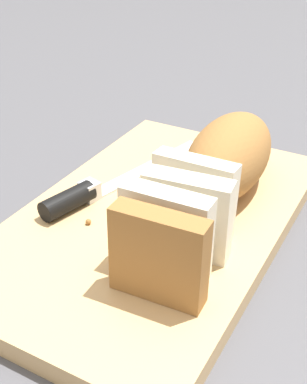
{
  "coord_description": "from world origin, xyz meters",
  "views": [
    {
      "loc": [
        0.44,
        0.25,
        0.36
      ],
      "look_at": [
        0.0,
        0.0,
        0.05
      ],
      "focal_mm": 48.77,
      "sensor_mm": 36.0,
      "label": 1
    }
  ],
  "objects": [
    {
      "name": "bread_knife",
      "position": [
        0.01,
        -0.08,
        0.03
      ],
      "size": [
        0.27,
        0.09,
        0.03
      ],
      "rotation": [
        0.0,
        0.0,
        2.91
      ],
      "color": "silver",
      "rests_on": "cutting_board"
    },
    {
      "name": "crumb_near_loaf",
      "position": [
        -0.01,
        0.02,
        0.03
      ],
      "size": [
        0.01,
        0.01,
        0.01
      ],
      "primitive_type": "sphere",
      "color": "#996633",
      "rests_on": "cutting_board"
    },
    {
      "name": "crumb_stray_right",
      "position": [
        -0.04,
        0.01,
        0.03
      ],
      "size": [
        0.0,
        0.0,
        0.0
      ],
      "primitive_type": "sphere",
      "color": "#996633",
      "rests_on": "cutting_board"
    },
    {
      "name": "ground_plane",
      "position": [
        0.0,
        0.0,
        0.0
      ],
      "size": [
        3.0,
        3.0,
        0.0
      ],
      "primitive_type": "plane",
      "color": "#4C4C51"
    },
    {
      "name": "crumb_near_knife",
      "position": [
        0.06,
        0.04,
        0.03
      ],
      "size": [
        0.0,
        0.0,
        0.0
      ],
      "primitive_type": "sphere",
      "color": "#996633",
      "rests_on": "cutting_board"
    },
    {
      "name": "bread_loaf",
      "position": [
        -0.04,
        0.05,
        0.07
      ],
      "size": [
        0.33,
        0.12,
        0.09
      ],
      "rotation": [
        0.0,
        0.0,
        0.08
      ],
      "color": "#996633",
      "rests_on": "cutting_board"
    },
    {
      "name": "cutting_board",
      "position": [
        0.0,
        0.0,
        0.01
      ],
      "size": [
        0.47,
        0.29,
        0.02
      ],
      "primitive_type": "cube",
      "rotation": [
        0.0,
        0.0,
        0.01
      ],
      "color": "tan",
      "rests_on": "ground_plane"
    },
    {
      "name": "crumb_stray_left",
      "position": [
        0.05,
        -0.05,
        0.03
      ],
      "size": [
        0.01,
        0.01,
        0.01
      ],
      "primitive_type": "sphere",
      "color": "#996633",
      "rests_on": "cutting_board"
    }
  ]
}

